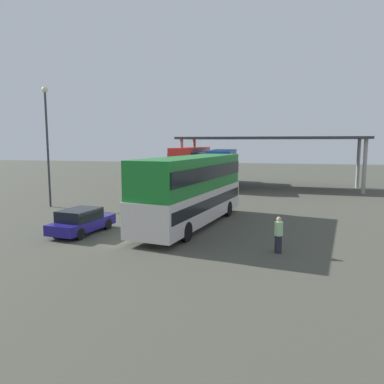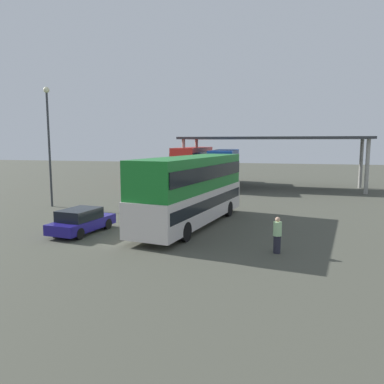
{
  "view_description": "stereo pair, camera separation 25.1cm",
  "coord_description": "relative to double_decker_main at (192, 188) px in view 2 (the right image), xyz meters",
  "views": [
    {
      "loc": [
        6.33,
        -17.71,
        4.94
      ],
      "look_at": [
        1.47,
        3.59,
        2.0
      ],
      "focal_mm": 35.13,
      "sensor_mm": 36.0,
      "label": 1
    },
    {
      "loc": [
        6.58,
        -17.65,
        4.94
      ],
      "look_at": [
        1.47,
        3.59,
        2.0
      ],
      "focal_mm": 35.13,
      "sensor_mm": 36.0,
      "label": 2
    }
  ],
  "objects": [
    {
      "name": "ground_plane",
      "position": [
        -1.47,
        -3.6,
        -2.24
      ],
      "size": [
        140.0,
        140.0,
        0.0
      ],
      "primitive_type": "plane",
      "color": "#47493D"
    },
    {
      "name": "double_decker_main",
      "position": [
        0.0,
        0.0,
        0.0
      ],
      "size": [
        4.42,
        11.53,
        4.07
      ],
      "rotation": [
        0.0,
        0.0,
        1.4
      ],
      "color": "silver",
      "rests_on": "ground_plane"
    },
    {
      "name": "parked_hatchback",
      "position": [
        -5.4,
        -3.25,
        -1.57
      ],
      "size": [
        2.25,
        4.2,
        1.35
      ],
      "rotation": [
        0.0,
        0.0,
        1.43
      ],
      "color": "navy",
      "rests_on": "ground_plane"
    },
    {
      "name": "double_decker_near_canopy",
      "position": [
        -5.04,
        21.66,
        0.1
      ],
      "size": [
        2.63,
        11.19,
        4.27
      ],
      "rotation": [
        0.0,
        0.0,
        1.56
      ],
      "color": "orange",
      "rests_on": "ground_plane"
    },
    {
      "name": "double_decker_mid_row",
      "position": [
        -1.07,
        19.9,
        -0.02
      ],
      "size": [
        3.08,
        11.09,
        4.03
      ],
      "rotation": [
        0.0,
        0.0,
        1.62
      ],
      "color": "silver",
      "rests_on": "ground_plane"
    },
    {
      "name": "depot_canopy",
      "position": [
        3.96,
        19.98,
        2.85
      ],
      "size": [
        19.89,
        7.42,
        5.45
      ],
      "rotation": [
        0.0,
        0.0,
        -0.07
      ],
      "color": "#33353A",
      "rests_on": "ground_plane"
    },
    {
      "name": "lamppost_tall",
      "position": [
        -11.99,
        3.86,
        3.29
      ],
      "size": [
        0.44,
        0.44,
        8.95
      ],
      "color": "#33353A",
      "rests_on": "ground_plane"
    },
    {
      "name": "pedestrian_waiting",
      "position": [
        4.99,
        -4.57,
        -1.43
      ],
      "size": [
        0.38,
        0.38,
        1.64
      ],
      "rotation": [
        0.0,
        0.0,
        4.16
      ],
      "color": "#262633",
      "rests_on": "ground_plane"
    }
  ]
}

